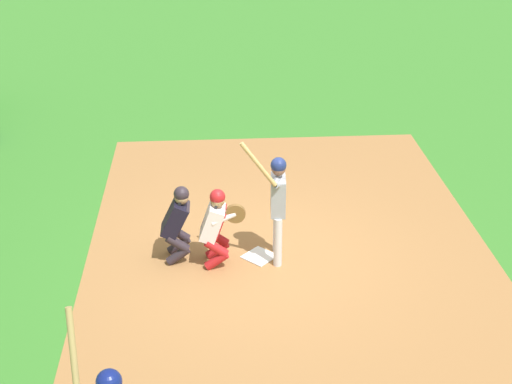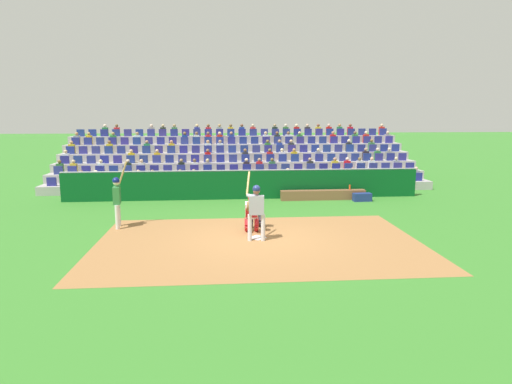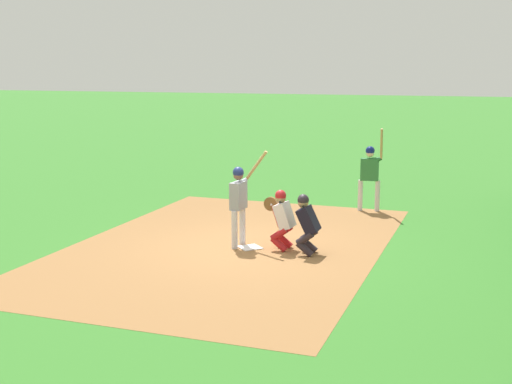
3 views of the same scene
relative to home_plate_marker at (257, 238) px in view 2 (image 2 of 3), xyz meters
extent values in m
plane|color=#357829|center=(0.00, 0.00, -0.02)|extent=(160.00, 160.00, 0.00)
cube|color=#9B6A3D|center=(0.00, 0.50, -0.01)|extent=(9.91, 6.58, 0.01)
cube|color=white|center=(0.00, 0.00, 0.00)|extent=(0.62, 0.62, 0.02)
cylinder|color=silver|center=(-0.15, 0.29, 0.40)|extent=(0.14, 0.14, 0.83)
cylinder|color=silver|center=(0.26, 0.26, 0.40)|extent=(0.14, 0.14, 0.83)
cube|color=#9094A0|center=(0.05, 0.28, 1.11)|extent=(0.48, 0.26, 0.59)
sphere|color=brown|center=(0.05, 0.28, 1.55)|extent=(0.21, 0.21, 0.21)
sphere|color=navy|center=(0.05, 0.28, 1.61)|extent=(0.24, 0.24, 0.24)
cylinder|color=#9094A0|center=(0.10, 0.25, 1.39)|extent=(0.50, 0.18, 0.14)
cylinder|color=#9094A0|center=(0.29, 0.23, 1.39)|extent=(0.18, 0.15, 0.13)
cylinder|color=tan|center=(0.28, -0.04, 1.74)|extent=(0.19, 0.56, 0.69)
sphere|color=black|center=(0.34, 0.21, 1.41)|extent=(0.06, 0.06, 0.06)
cylinder|color=#B21B1F|center=(-0.03, -0.66, 0.14)|extent=(0.17, 0.39, 0.34)
cylinder|color=#B21B1F|center=(-0.03, -0.66, 0.36)|extent=(0.17, 0.39, 0.33)
cylinder|color=#B21B1F|center=(0.28, -0.69, 0.14)|extent=(0.17, 0.39, 0.34)
cylinder|color=#B21B1F|center=(0.28, -0.69, 0.36)|extent=(0.17, 0.39, 0.33)
cube|color=silver|center=(0.12, -0.73, 0.72)|extent=(0.45, 0.43, 0.60)
cube|color=#B21B1F|center=(0.13, -0.61, 0.72)|extent=(0.39, 0.22, 0.45)
sphere|color=#9E7C4E|center=(0.13, -0.64, 1.09)|extent=(0.22, 0.22, 0.22)
cube|color=black|center=(0.13, -0.64, 1.09)|extent=(0.20, 0.12, 0.20)
sphere|color=#B21B1F|center=(0.13, -0.64, 1.15)|extent=(0.24, 0.24, 0.24)
cylinder|color=brown|center=(0.26, -0.38, 0.93)|extent=(0.09, 0.30, 0.30)
cylinder|color=silver|center=(0.28, -0.56, 0.86)|extent=(0.13, 0.39, 0.22)
cylinder|color=#2B222A|center=(-0.22, -1.27, 0.14)|extent=(0.15, 0.39, 0.34)
cylinder|color=#2B222A|center=(-0.22, -1.27, 0.36)|extent=(0.15, 0.38, 0.33)
cylinder|color=#2B222A|center=(0.10, -1.28, 0.14)|extent=(0.15, 0.39, 0.34)
cylinder|color=#2B222A|center=(0.10, -1.28, 0.36)|extent=(0.15, 0.38, 0.33)
cube|color=black|center=(-0.06, -1.31, 0.71)|extent=(0.43, 0.46, 0.60)
cube|color=#2B222A|center=(-0.06, -1.19, 0.71)|extent=(0.39, 0.25, 0.44)
sphere|color=#A77F56|center=(-0.06, -1.19, 1.07)|extent=(0.22, 0.22, 0.22)
cube|color=black|center=(-0.06, -1.19, 1.07)|extent=(0.20, 0.13, 0.20)
sphere|color=#2B222A|center=(-0.06, -1.19, 1.13)|extent=(0.24, 0.24, 0.24)
cube|color=#08491A|center=(0.00, -6.62, 0.62)|extent=(16.32, 0.24, 1.28)
cylinder|color=gray|center=(0.00, -6.62, 1.30)|extent=(16.32, 0.07, 0.07)
cube|color=brown|center=(-3.59, -6.07, 0.20)|extent=(3.89, 0.40, 0.44)
cylinder|color=#DE4D1F|center=(-4.86, -6.15, 0.54)|extent=(0.07, 0.07, 0.22)
cube|color=navy|center=(-5.26, -5.57, 0.17)|extent=(0.83, 0.41, 0.36)
cylinder|color=silver|center=(4.63, -1.53, 0.40)|extent=(0.14, 0.14, 0.84)
cylinder|color=silver|center=(4.68, -1.98, 0.40)|extent=(0.14, 0.14, 0.84)
cube|color=#2C7539|center=(4.65, -1.76, 1.12)|extent=(0.27, 0.49, 0.59)
sphere|color=beige|center=(4.65, -1.76, 1.56)|extent=(0.22, 0.22, 0.22)
sphere|color=navy|center=(4.65, -1.76, 1.62)|extent=(0.24, 0.24, 0.24)
cylinder|color=#2C7539|center=(4.63, -1.81, 1.40)|extent=(0.09, 0.50, 0.14)
cylinder|color=#2C7539|center=(4.65, -2.00, 1.40)|extent=(0.14, 0.17, 0.13)
cylinder|color=tan|center=(4.49, -2.07, 1.83)|extent=(0.36, 0.11, 0.84)
sphere|color=black|center=(4.63, -2.06, 1.42)|extent=(0.06, 0.06, 0.06)
cube|color=#A09A9A|center=(0.00, -8.69, 0.20)|extent=(19.79, 1.03, 0.43)
cube|color=navy|center=(-9.24, -8.54, 0.62)|extent=(0.44, 0.10, 0.42)
cube|color=gray|center=(-9.24, -8.79, 0.67)|extent=(0.32, 0.22, 0.52)
sphere|color=tan|center=(-9.24, -8.79, 1.03)|extent=(0.19, 0.19, 0.19)
cube|color=navy|center=(-8.55, -8.54, 0.62)|extent=(0.44, 0.10, 0.42)
cube|color=#252A27|center=(-8.55, -8.79, 0.67)|extent=(0.32, 0.22, 0.52)
sphere|color=brown|center=(-8.55, -8.79, 1.03)|extent=(0.19, 0.19, 0.19)
cube|color=navy|center=(-7.87, -8.54, 0.62)|extent=(0.44, 0.10, 0.42)
cube|color=navy|center=(-7.18, -8.54, 0.62)|extent=(0.44, 0.10, 0.42)
cube|color=navy|center=(-6.50, -8.54, 0.62)|extent=(0.44, 0.10, 0.42)
cube|color=navy|center=(-5.82, -8.54, 0.62)|extent=(0.44, 0.10, 0.42)
cube|color=red|center=(-5.82, -8.79, 0.67)|extent=(0.32, 0.22, 0.52)
sphere|color=brown|center=(-5.82, -8.79, 1.03)|extent=(0.19, 0.19, 0.19)
cube|color=navy|center=(-5.13, -8.54, 0.62)|extent=(0.44, 0.10, 0.42)
cube|color=navy|center=(-4.45, -8.54, 0.62)|extent=(0.44, 0.10, 0.42)
cube|color=navy|center=(-3.76, -8.54, 0.62)|extent=(0.44, 0.10, 0.42)
cube|color=navy|center=(-3.08, -8.54, 0.62)|extent=(0.44, 0.10, 0.42)
cube|color=navy|center=(-2.39, -8.54, 0.62)|extent=(0.44, 0.10, 0.42)
cube|color=silver|center=(-2.39, -8.79, 0.67)|extent=(0.32, 0.22, 0.52)
sphere|color=tan|center=(-2.39, -8.79, 1.03)|extent=(0.19, 0.19, 0.19)
cube|color=navy|center=(-1.71, -8.54, 0.62)|extent=(0.44, 0.10, 0.42)
cube|color=navy|center=(-1.03, -8.54, 0.62)|extent=(0.44, 0.10, 0.42)
cube|color=navy|center=(-0.34, -8.54, 0.62)|extent=(0.44, 0.10, 0.42)
cube|color=navy|center=(0.34, -8.54, 0.62)|extent=(0.44, 0.10, 0.42)
cube|color=navy|center=(1.03, -8.54, 0.62)|extent=(0.44, 0.10, 0.42)
cube|color=navy|center=(1.71, -8.54, 0.62)|extent=(0.44, 0.10, 0.42)
cube|color=navy|center=(2.39, -8.54, 0.62)|extent=(0.44, 0.10, 0.42)
cube|color=silver|center=(2.39, -8.79, 0.67)|extent=(0.32, 0.22, 0.52)
sphere|color=#A17B56|center=(2.39, -8.79, 1.03)|extent=(0.19, 0.19, 0.19)
cube|color=navy|center=(3.08, -8.54, 0.62)|extent=(0.44, 0.10, 0.42)
cube|color=#222526|center=(3.08, -8.79, 0.67)|extent=(0.32, 0.22, 0.52)
sphere|color=brown|center=(3.08, -8.79, 1.03)|extent=(0.19, 0.19, 0.19)
cube|color=navy|center=(3.76, -8.54, 0.62)|extent=(0.44, 0.10, 0.42)
cube|color=navy|center=(4.45, -8.54, 0.62)|extent=(0.44, 0.10, 0.42)
cube|color=navy|center=(4.45, -8.79, 0.67)|extent=(0.32, 0.22, 0.52)
sphere|color=brown|center=(4.45, -8.79, 1.03)|extent=(0.19, 0.19, 0.19)
cube|color=navy|center=(5.13, -8.54, 0.62)|extent=(0.44, 0.10, 0.42)
cube|color=#367B39|center=(5.13, -8.79, 0.67)|extent=(0.32, 0.22, 0.52)
sphere|color=tan|center=(5.13, -8.79, 1.03)|extent=(0.19, 0.19, 0.19)
cube|color=navy|center=(5.82, -8.54, 0.62)|extent=(0.44, 0.10, 0.42)
cube|color=navy|center=(6.50, -8.54, 0.62)|extent=(0.44, 0.10, 0.42)
cube|color=navy|center=(7.18, -8.54, 0.62)|extent=(0.44, 0.10, 0.42)
cube|color=navy|center=(7.18, -8.79, 0.67)|extent=(0.32, 0.22, 0.52)
sphere|color=beige|center=(7.18, -8.79, 1.03)|extent=(0.19, 0.19, 0.19)
cube|color=navy|center=(7.87, -8.54, 0.62)|extent=(0.44, 0.10, 0.42)
cube|color=navy|center=(7.87, -8.79, 0.67)|extent=(0.32, 0.22, 0.52)
sphere|color=brown|center=(7.87, -8.79, 1.03)|extent=(0.19, 0.19, 0.19)
cube|color=navy|center=(8.55, -8.54, 0.62)|extent=(0.44, 0.10, 0.42)
cube|color=navy|center=(9.24, -8.54, 0.62)|extent=(0.44, 0.10, 0.42)
cube|color=#A09A9A|center=(0.00, -9.72, 0.41)|extent=(19.79, 1.03, 0.85)
cube|color=navy|center=(-9.24, -9.57, 1.05)|extent=(0.44, 0.10, 0.42)
cube|color=navy|center=(-8.55, -9.57, 1.05)|extent=(0.44, 0.10, 0.42)
cube|color=#8C909D|center=(-8.55, -9.82, 1.10)|extent=(0.32, 0.22, 0.52)
sphere|color=tan|center=(-8.55, -9.82, 1.46)|extent=(0.19, 0.19, 0.19)
cube|color=navy|center=(-7.87, -9.57, 1.05)|extent=(0.44, 0.10, 0.42)
cube|color=navy|center=(-7.18, -9.57, 1.05)|extent=(0.44, 0.10, 0.42)
cube|color=white|center=(-7.18, -9.82, 1.10)|extent=(0.32, 0.22, 0.52)
sphere|color=tan|center=(-7.18, -9.82, 1.46)|extent=(0.19, 0.19, 0.19)
cube|color=navy|center=(-6.50, -9.57, 1.05)|extent=(0.44, 0.10, 0.42)
cube|color=silver|center=(-6.50, -9.82, 1.10)|extent=(0.32, 0.22, 0.52)
sphere|color=brown|center=(-6.50, -9.82, 1.46)|extent=(0.19, 0.19, 0.19)
cube|color=navy|center=(-5.82, -9.57, 1.05)|extent=(0.44, 0.10, 0.42)
cube|color=red|center=(-5.82, -9.82, 1.10)|extent=(0.32, 0.22, 0.52)
sphere|color=beige|center=(-5.82, -9.82, 1.46)|extent=(0.19, 0.19, 0.19)
cube|color=navy|center=(-5.13, -9.57, 1.05)|extent=(0.44, 0.10, 0.42)
cube|color=gold|center=(-5.13, -9.82, 1.10)|extent=(0.32, 0.22, 0.52)
sphere|color=#AE785E|center=(-5.13, -9.82, 1.46)|extent=(0.19, 0.19, 0.19)
cube|color=navy|center=(-4.45, -9.57, 1.05)|extent=(0.44, 0.10, 0.42)
cube|color=navy|center=(-3.76, -9.57, 1.05)|extent=(0.44, 0.10, 0.42)
cube|color=#2D2F2E|center=(-3.76, -9.82, 1.10)|extent=(0.32, 0.22, 0.52)
sphere|color=#A37C5D|center=(-3.76, -9.82, 1.46)|extent=(0.19, 0.19, 0.19)
cube|color=navy|center=(-3.08, -9.57, 1.05)|extent=(0.44, 0.10, 0.42)
cube|color=navy|center=(-2.39, -9.57, 1.05)|extent=(0.44, 0.10, 0.42)
cube|color=navy|center=(-1.71, -9.57, 1.05)|extent=(0.44, 0.10, 0.42)
cube|color=#316B3F|center=(-1.71, -9.82, 1.10)|extent=(0.32, 0.22, 0.52)
sphere|color=brown|center=(-1.71, -9.82, 1.46)|extent=(0.19, 0.19, 0.19)
cube|color=navy|center=(-1.03, -9.57, 1.05)|extent=(0.44, 0.10, 0.42)
cube|color=red|center=(-1.03, -9.82, 1.10)|extent=(0.32, 0.22, 0.52)
sphere|color=#A27859|center=(-1.03, -9.82, 1.46)|extent=(0.19, 0.19, 0.19)
cube|color=navy|center=(-0.34, -9.57, 1.05)|extent=(0.44, 0.10, 0.42)
cube|color=#2D2225|center=(-0.34, -9.82, 1.10)|extent=(0.32, 0.22, 0.52)
sphere|color=beige|center=(-0.34, -9.82, 1.46)|extent=(0.19, 0.19, 0.19)
cube|color=navy|center=(0.34, -9.57, 1.05)|extent=(0.44, 0.10, 0.42)
cube|color=navy|center=(1.03, -9.57, 1.05)|extent=(0.44, 0.10, 0.42)
cube|color=navy|center=(1.71, -9.57, 1.05)|extent=(0.44, 0.10, 0.42)
cube|color=gray|center=(1.71, -9.82, 1.10)|extent=(0.32, 0.22, 0.52)
sphere|color=tan|center=(1.71, -9.82, 1.46)|extent=(0.19, 0.19, 0.19)
cube|color=navy|center=(2.39, -9.57, 1.05)|extent=(0.44, 0.10, 0.42)
cube|color=white|center=(2.39, -9.82, 1.10)|extent=(0.32, 0.22, 0.52)
sphere|color=brown|center=(2.39, -9.82, 1.46)|extent=(0.19, 0.19, 0.19)
cube|color=navy|center=(3.08, -9.57, 1.05)|extent=(0.44, 0.10, 0.42)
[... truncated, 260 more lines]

